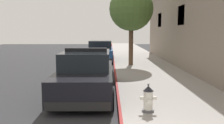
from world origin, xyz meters
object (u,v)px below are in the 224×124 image
at_px(police_cruiser, 86,74).
at_px(fire_hydrant, 148,99).
at_px(parked_car_silver_ahead, 101,51).
at_px(street_tree, 131,9).

bearing_deg(police_cruiser, fire_hydrant, -51.43).
relative_size(police_cruiser, parked_car_silver_ahead, 1.00).
height_order(police_cruiser, parked_car_silver_ahead, police_cruiser).
xyz_separation_m(parked_car_silver_ahead, street_tree, (2.04, -3.28, 2.88)).
bearing_deg(police_cruiser, street_tree, 72.34).
bearing_deg(street_tree, fire_hydrant, -91.88).
distance_m(parked_car_silver_ahead, fire_hydrant, 12.53).
xyz_separation_m(police_cruiser, fire_hydrant, (1.86, -2.34, -0.25)).
relative_size(police_cruiser, fire_hydrant, 6.37).
distance_m(police_cruiser, street_tree, 7.69).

